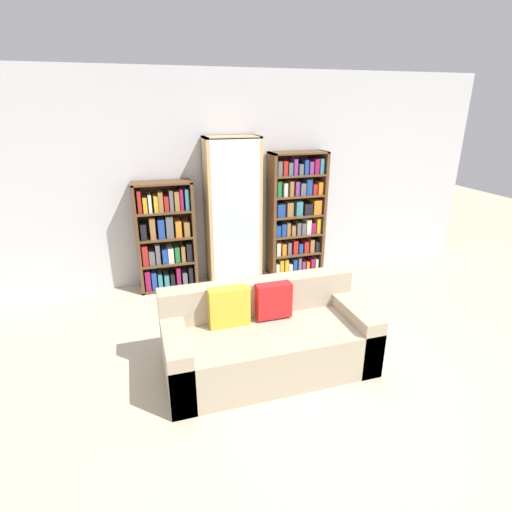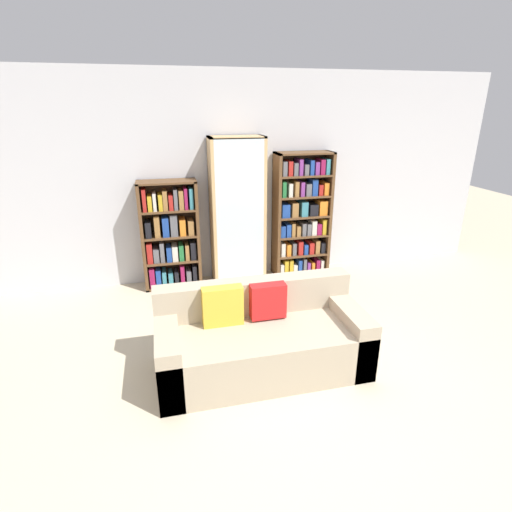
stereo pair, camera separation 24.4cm
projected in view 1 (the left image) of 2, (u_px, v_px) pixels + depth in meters
The scene contains 7 objects.
ground_plane at pixel (325, 400), 3.29m from camera, with size 16.00×16.00×0.00m, color beige.
wall_back at pixel (237, 179), 5.30m from camera, with size 7.17×0.06×2.70m.
couch at pixel (267, 339), 3.61m from camera, with size 1.84×0.83×0.79m.
bookshelf_left at pixel (166, 238), 5.08m from camera, with size 0.73×0.32×1.40m.
display_cabinet at pixel (233, 212), 5.21m from camera, with size 0.70×0.36×1.92m.
bookshelf_right at pixel (296, 216), 5.52m from camera, with size 0.77×0.32×1.70m.
wine_bottle at pixel (295, 291), 4.83m from camera, with size 0.09×0.09×0.38m.
Camera 1 is at (-1.33, -2.36, 2.28)m, focal length 28.00 mm.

